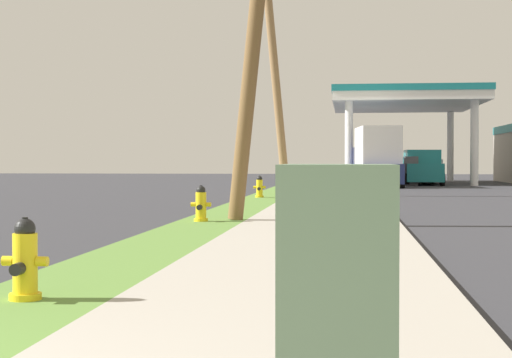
{
  "coord_description": "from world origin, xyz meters",
  "views": [
    {
      "loc": [
        3.52,
        -2.91,
        1.37
      ],
      "look_at": [
        1.24,
        17.13,
        0.91
      ],
      "focal_mm": 56.35,
      "sensor_mm": 36.0,
      "label": 1
    }
  ],
  "objects_px": {
    "car_black_by_near_pump": "(368,170)",
    "fire_hydrant_nearest": "(25,264)",
    "fire_hydrant_second": "(201,206)",
    "utility_cabinet": "(338,314)",
    "truck_navy_at_far_bay": "(376,158)",
    "fire_hydrant_third": "(259,188)",
    "utility_pole_background": "(274,65)",
    "fire_hydrant_fourth": "(283,180)",
    "utility_pole_midground": "(255,21)",
    "truck_teal_on_apron": "(420,169)",
    "truck_white_at_forecourt": "(422,168)"
  },
  "relations": [
    {
      "from": "fire_hydrant_second",
      "to": "truck_teal_on_apron",
      "type": "bearing_deg",
      "value": 76.71
    },
    {
      "from": "utility_pole_midground",
      "to": "fire_hydrant_second",
      "type": "bearing_deg",
      "value": -162.98
    },
    {
      "from": "truck_white_at_forecourt",
      "to": "truck_navy_at_far_bay",
      "type": "xyz_separation_m",
      "value": [
        -3.04,
        -6.99,
        0.57
      ]
    },
    {
      "from": "utility_pole_background",
      "to": "fire_hydrant_fourth",
      "type": "bearing_deg",
      "value": 91.64
    },
    {
      "from": "fire_hydrant_second",
      "to": "utility_cabinet",
      "type": "xyz_separation_m",
      "value": [
        2.96,
        -12.74,
        0.25
      ]
    },
    {
      "from": "truck_navy_at_far_bay",
      "to": "car_black_by_near_pump",
      "type": "bearing_deg",
      "value": 90.25
    },
    {
      "from": "truck_teal_on_apron",
      "to": "truck_white_at_forecourt",
      "type": "bearing_deg",
      "value": 82.2
    },
    {
      "from": "fire_hydrant_third",
      "to": "truck_teal_on_apron",
      "type": "relative_size",
      "value": 0.14
    },
    {
      "from": "fire_hydrant_third",
      "to": "truck_white_at_forecourt",
      "type": "bearing_deg",
      "value": 71.48
    },
    {
      "from": "utility_cabinet",
      "to": "truck_navy_at_far_bay",
      "type": "distance_m",
      "value": 39.07
    },
    {
      "from": "truck_navy_at_far_bay",
      "to": "truck_white_at_forecourt",
      "type": "bearing_deg",
      "value": 66.46
    },
    {
      "from": "fire_hydrant_nearest",
      "to": "utility_pole_midground",
      "type": "xyz_separation_m",
      "value": [
        0.98,
        9.71,
        3.83
      ]
    },
    {
      "from": "fire_hydrant_fourth",
      "to": "truck_teal_on_apron",
      "type": "relative_size",
      "value": 0.14
    },
    {
      "from": "fire_hydrant_fourth",
      "to": "truck_teal_on_apron",
      "type": "height_order",
      "value": "truck_teal_on_apron"
    },
    {
      "from": "fire_hydrant_third",
      "to": "fire_hydrant_fourth",
      "type": "xyz_separation_m",
      "value": [
        -0.03,
        10.54,
        0.0
      ]
    },
    {
      "from": "utility_cabinet",
      "to": "car_black_by_near_pump",
      "type": "relative_size",
      "value": 0.27
    },
    {
      "from": "fire_hydrant_nearest",
      "to": "truck_teal_on_apron",
      "type": "xyz_separation_m",
      "value": [
        7.0,
        39.5,
        0.47
      ]
    },
    {
      "from": "fire_hydrant_fourth",
      "to": "truck_navy_at_far_bay",
      "type": "xyz_separation_m",
      "value": [
        4.5,
        4.91,
        1.04
      ]
    },
    {
      "from": "utility_pole_midground",
      "to": "fire_hydrant_third",
      "type": "bearing_deg",
      "value": 95.78
    },
    {
      "from": "car_black_by_near_pump",
      "to": "fire_hydrant_nearest",
      "type": "bearing_deg",
      "value": -94.97
    },
    {
      "from": "fire_hydrant_third",
      "to": "truck_white_at_forecourt",
      "type": "xyz_separation_m",
      "value": [
        7.52,
        22.44,
        0.47
      ]
    },
    {
      "from": "utility_pole_background",
      "to": "truck_navy_at_far_bay",
      "type": "relative_size",
      "value": 1.48
    },
    {
      "from": "utility_cabinet",
      "to": "truck_white_at_forecourt",
      "type": "relative_size",
      "value": 0.23
    },
    {
      "from": "car_black_by_near_pump",
      "to": "truck_teal_on_apron",
      "type": "xyz_separation_m",
      "value": [
        2.67,
        -10.28,
        0.19
      ]
    },
    {
      "from": "fire_hydrant_third",
      "to": "utility_pole_midground",
      "type": "relative_size",
      "value": 0.09
    },
    {
      "from": "truck_white_at_forecourt",
      "to": "fire_hydrant_third",
      "type": "bearing_deg",
      "value": -108.52
    },
    {
      "from": "fire_hydrant_nearest",
      "to": "truck_navy_at_far_bay",
      "type": "relative_size",
      "value": 0.11
    },
    {
      "from": "utility_pole_background",
      "to": "truck_white_at_forecourt",
      "type": "xyz_separation_m",
      "value": [
        7.35,
        18.8,
        -4.14
      ]
    },
    {
      "from": "truck_teal_on_apron",
      "to": "fire_hydrant_third",
      "type": "bearing_deg",
      "value": -110.17
    },
    {
      "from": "fire_hydrant_nearest",
      "to": "utility_cabinet",
      "type": "relative_size",
      "value": 0.6
    },
    {
      "from": "fire_hydrant_nearest",
      "to": "truck_navy_at_far_bay",
      "type": "height_order",
      "value": "truck_navy_at_far_bay"
    },
    {
      "from": "fire_hydrant_fourth",
      "to": "fire_hydrant_second",
      "type": "bearing_deg",
      "value": -90.01
    },
    {
      "from": "utility_cabinet",
      "to": "fire_hydrant_third",
      "type": "bearing_deg",
      "value": 97.07
    },
    {
      "from": "fire_hydrant_nearest",
      "to": "fire_hydrant_third",
      "type": "height_order",
      "value": "same"
    },
    {
      "from": "truck_navy_at_far_bay",
      "to": "fire_hydrant_second",
      "type": "bearing_deg",
      "value": -99.72
    },
    {
      "from": "truck_teal_on_apron",
      "to": "fire_hydrant_fourth",
      "type": "bearing_deg",
      "value": -129.13
    },
    {
      "from": "utility_pole_midground",
      "to": "utility_cabinet",
      "type": "xyz_separation_m",
      "value": [
        1.86,
        -13.08,
        -3.58
      ]
    },
    {
      "from": "utility_pole_midground",
      "to": "utility_pole_background",
      "type": "bearing_deg",
      "value": 93.62
    },
    {
      "from": "utility_cabinet",
      "to": "truck_navy_at_far_bay",
      "type": "xyz_separation_m",
      "value": [
        1.55,
        39.03,
        0.79
      ]
    },
    {
      "from": "car_black_by_near_pump",
      "to": "truck_teal_on_apron",
      "type": "relative_size",
      "value": 0.83
    },
    {
      "from": "utility_pole_background",
      "to": "truck_navy_at_far_bay",
      "type": "height_order",
      "value": "utility_pole_background"
    },
    {
      "from": "fire_hydrant_second",
      "to": "fire_hydrant_fourth",
      "type": "xyz_separation_m",
      "value": [
        0.0,
        21.38,
        0.0
      ]
    },
    {
      "from": "utility_pole_background",
      "to": "truck_white_at_forecourt",
      "type": "relative_size",
      "value": 1.79
    },
    {
      "from": "truck_teal_on_apron",
      "to": "fire_hydrant_second",
      "type": "bearing_deg",
      "value": -103.29
    },
    {
      "from": "fire_hydrant_fourth",
      "to": "utility_cabinet",
      "type": "bearing_deg",
      "value": -85.05
    },
    {
      "from": "utility_cabinet",
      "to": "truck_navy_at_far_bay",
      "type": "bearing_deg",
      "value": 87.73
    },
    {
      "from": "fire_hydrant_nearest",
      "to": "fire_hydrant_fourth",
      "type": "bearing_deg",
      "value": 90.21
    },
    {
      "from": "fire_hydrant_second",
      "to": "fire_hydrant_third",
      "type": "distance_m",
      "value": 10.84
    },
    {
      "from": "utility_pole_background",
      "to": "fire_hydrant_second",
      "type": "bearing_deg",
      "value": -90.79
    },
    {
      "from": "car_black_by_near_pump",
      "to": "fire_hydrant_second",
      "type": "bearing_deg",
      "value": -96.27
    }
  ]
}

